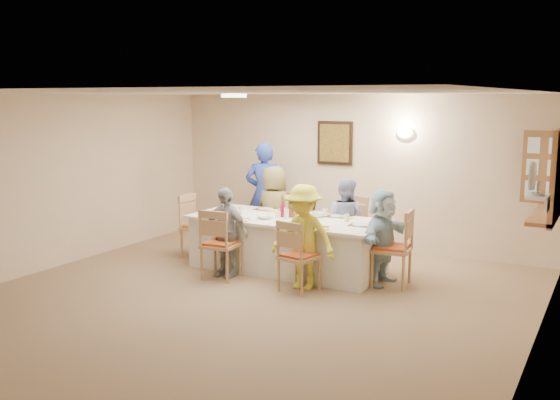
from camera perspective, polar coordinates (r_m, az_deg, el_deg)
The scene contains 49 objects.
ground at distance 7.57m, azimuth -3.84°, elevation -9.52°, with size 7.00×7.00×0.00m, color olive.
room_walls at distance 7.22m, azimuth -3.97°, elevation 1.92°, with size 7.00×7.00×7.00m.
wall_picture at distance 10.39m, azimuth 5.03°, elevation 5.21°, with size 0.62×0.05×0.72m.
wall_sconce at distance 9.93m, azimuth 11.37°, elevation 6.03°, with size 0.26×0.09×0.18m, color white.
ceiling_light at distance 8.97m, azimuth -4.23°, elevation 9.49°, with size 0.36×0.36×0.05m, color white.
serving_hatch at distance 8.50m, azimuth 24.11°, elevation 2.15°, with size 0.06×1.50×1.15m, color #9C6038.
hatch_sill at distance 8.58m, azimuth 23.08°, elevation -1.27°, with size 0.30×1.50×0.05m, color #9C6038.
shutter_door at distance 9.27m, azimuth 22.92°, elevation 2.77°, with size 0.55×0.04×1.00m, color #9C6038.
fan_shelf at distance 7.19m, azimuth 22.49°, elevation 0.27°, with size 0.22×0.36×0.03m, color white.
desk_fan at distance 7.17m, azimuth 22.33°, elevation 1.47°, with size 0.30×0.30×0.28m, color #A5A5A8, non-canonical shape.
dining_table at distance 8.92m, azimuth 0.66°, elevation -4.03°, with size 2.78×1.18×0.76m, color white.
chair_back_left at distance 9.87m, azimuth -0.21°, elevation -2.12°, with size 0.46×0.46×0.96m, color tan, non-canonical shape.
chair_back_right at distance 9.35m, azimuth 6.23°, elevation -2.72°, with size 0.48×0.48×0.99m, color tan, non-canonical shape.
chair_front_left at distance 8.53m, azimuth -5.45°, elevation -3.94°, with size 0.47×0.47×0.98m, color tan, non-canonical shape.
chair_front_right at distance 7.94m, azimuth 1.76°, elevation -5.07°, with size 0.45×0.45×0.94m, color tan, non-canonical shape.
chair_left_end at distance 9.71m, azimuth -7.43°, elevation -2.35°, with size 0.47×0.47×0.98m, color tan, non-canonical shape.
chair_right_end at distance 8.29m, azimuth 10.18°, elevation -4.28°, with size 0.49×0.49×1.02m, color tan, non-canonical shape.
diner_back_left at distance 9.72m, azimuth -0.56°, elevation -0.98°, with size 0.75×0.55×1.40m, color olive.
diner_back_right at distance 9.21m, azimuth 5.96°, elevation -1.96°, with size 0.64×0.51×1.29m, color #9395C5.
diner_front_left at distance 8.60m, azimuth -5.01°, elevation -2.93°, with size 0.74×0.35×1.24m, color #9A9A9A.
diner_front_right at distance 8.00m, azimuth 2.16°, elevation -3.41°, with size 0.89×0.52×1.36m, color yellow.
diner_right_end at distance 8.31m, azimuth 9.35°, elevation -3.35°, with size 0.53×1.22×1.27m, color #ADCFDC.
caregiver at distance 10.32m, azimuth -1.46°, elevation 0.52°, with size 0.74×0.62×1.72m, color #2B41AC.
placemat_fl at distance 8.78m, azimuth -4.08°, elevation -1.71°, with size 0.33×0.24×0.01m, color #472B19.
plate_fl at distance 8.78m, azimuth -4.08°, elevation -1.64°, with size 0.26×0.26×0.02m, color white.
napkin_fl at distance 8.65m, azimuth -3.26°, elevation -1.83°, with size 0.15×0.15×0.01m, color yellow.
placemat_fr at distance 8.21m, azimuth 2.98°, elevation -2.49°, with size 0.38×0.28×0.01m, color #472B19.
plate_fr at distance 8.20m, azimuth 2.98°, elevation -2.42°, with size 0.25×0.25×0.02m, color white.
napkin_fr at distance 8.09m, azimuth 3.97°, elevation -2.63°, with size 0.13×0.13×0.01m, color yellow.
placemat_bl at distance 9.49m, azimuth -1.33°, elevation -0.86°, with size 0.34×0.25×0.01m, color #472B19.
plate_bl at distance 9.49m, azimuth -1.33°, elevation -0.80°, with size 0.23×0.23×0.01m, color white.
napkin_bl at distance 9.36m, azimuth -0.53°, elevation -0.96°, with size 0.15×0.15×0.01m, color yellow.
placemat_br at distance 8.96m, azimuth 5.33°, elevation -1.51°, with size 0.34×0.25×0.01m, color #472B19.
plate_br at distance 8.95m, azimuth 5.33°, elevation -1.45°, with size 0.23×0.23×0.01m, color white.
napkin_br at distance 8.84m, azimuth 6.27°, elevation -1.62°, with size 0.13×0.13×0.01m, color yellow.
placemat_le at distance 9.40m, azimuth -5.25°, elevation -0.99°, with size 0.33×0.24×0.01m, color #472B19.
plate_le at distance 9.40m, azimuth -5.25°, elevation -0.93°, with size 0.25×0.25×0.02m, color white.
napkin_le at distance 9.26m, azimuth -4.50°, elevation -1.09°, with size 0.14×0.14×0.01m, color yellow.
placemat_re at distance 8.38m, azimuth 7.44°, elevation -2.31°, with size 0.33×0.24×0.01m, color #472B19.
plate_re at distance 8.38m, azimuth 7.44°, elevation -2.24°, with size 0.24×0.24×0.02m, color white.
napkin_re at distance 8.27m, azimuth 8.48°, elevation -2.44°, with size 0.13×0.13×0.01m, color yellow.
teacup_a at distance 8.96m, azimuth -5.13°, elevation -1.24°, with size 0.14×0.14×0.09m, color white.
teacup_b at distance 9.11m, azimuth 4.14°, elevation -1.08°, with size 0.10×0.10×0.08m, color white.
bowl_a at distance 8.77m, azimuth -1.41°, elevation -1.55°, with size 0.28×0.28×0.05m, color white.
bowl_b at distance 8.92m, azimuth 3.52°, elevation -1.34°, with size 0.26×0.26×0.06m, color white.
condiment_ketchup at distance 8.89m, azimuth 0.27°, elevation -0.81°, with size 0.09×0.09×0.23m, color maroon.
condiment_brown at distance 8.86m, azimuth 1.16°, elevation -0.98°, with size 0.09×0.09×0.19m, color #5E3019.
condiment_malt at distance 8.73m, azimuth 1.44°, elevation -1.32°, with size 0.14×0.14×0.14m, color #5E3019.
drinking_glass at distance 8.94m, azimuth -0.03°, elevation -1.14°, with size 0.06×0.06×0.10m, color silver.
Camera 1 is at (3.88, -6.02, 2.45)m, focal length 40.00 mm.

